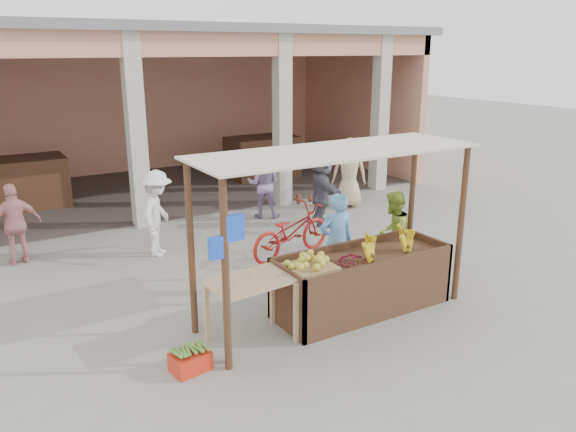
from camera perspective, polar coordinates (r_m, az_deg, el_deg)
ground at (r=8.14m, az=4.61°, el=-10.18°), size 60.00×60.00×0.00m
market_building at (r=15.45m, az=-15.08°, el=12.51°), size 14.40×6.40×4.20m
fruit_stall at (r=8.25m, az=7.52°, el=-6.83°), size 2.60×0.95×0.80m
stall_awning at (r=7.50m, az=4.60°, el=3.58°), size 4.09×1.35×2.39m
banana_heap at (r=8.38m, az=10.07°, el=-2.85°), size 1.16×0.63×0.21m
melon_tray at (r=7.57m, az=2.12°, el=-4.90°), size 0.67×0.58×0.19m
berry_heap at (r=7.88m, az=6.40°, el=-4.25°), size 0.44×0.36×0.14m
side_table at (r=7.20m, az=-3.77°, el=-7.50°), size 1.13×0.81×0.87m
papaya_pile at (r=7.10m, az=-3.81°, el=-5.64°), size 0.77×0.44×0.22m
red_crate at (r=6.95m, az=-9.88°, el=-14.37°), size 0.49×0.38×0.23m
plantain_bundle at (r=6.87m, az=-9.95°, el=-13.30°), size 0.34×0.24×0.07m
produce_sacks at (r=13.90m, az=1.48°, el=2.72°), size 0.85×0.79×0.64m
vendor_blue at (r=8.71m, az=4.94°, el=-2.36°), size 0.70×0.57×1.68m
vendor_green at (r=9.41m, az=10.59°, el=-1.61°), size 0.85×0.74×1.53m
motorcycle at (r=10.18m, az=0.32°, el=-1.49°), size 1.04×2.00×0.99m
shopper_a at (r=10.44m, az=-13.16°, el=0.59°), size 1.06×1.22×1.72m
shopper_b at (r=10.87m, az=-25.96°, el=-0.51°), size 0.97×0.60×1.55m
shopper_c at (r=13.45m, az=6.24°, el=4.78°), size 1.06×0.98×1.85m
shopper_d at (r=12.02m, az=3.45°, el=3.04°), size 1.13×1.68×1.69m
shopper_f at (r=12.54m, az=-2.50°, el=3.60°), size 0.94×0.85×1.68m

